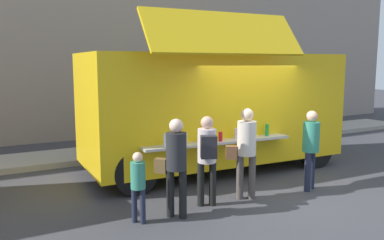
% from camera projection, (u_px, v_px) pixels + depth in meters
% --- Properties ---
extents(ground_plane, '(60.00, 60.00, 0.00)m').
position_uv_depth(ground_plane, '(277.00, 192.00, 7.98)').
color(ground_plane, '#38383D').
extents(curb_strip, '(28.00, 1.60, 0.15)m').
position_uv_depth(curb_strip, '(24.00, 162.00, 10.09)').
color(curb_strip, '#9E998E').
rests_on(curb_strip, ground).
extents(food_truck_main, '(6.14, 3.21, 3.57)m').
position_uv_depth(food_truck_main, '(214.00, 107.00, 9.51)').
color(food_truck_main, yellow).
rests_on(food_truck_main, ground).
extents(trash_bin, '(0.60, 0.60, 1.02)m').
position_uv_depth(trash_bin, '(266.00, 125.00, 13.34)').
color(trash_bin, '#2F5D3A').
rests_on(trash_bin, ground).
extents(customer_front_ordering, '(0.54, 0.43, 1.72)m').
position_uv_depth(customer_front_ordering, '(246.00, 146.00, 7.42)').
color(customer_front_ordering, '#4C4440').
rests_on(customer_front_ordering, ground).
extents(customer_mid_with_backpack, '(0.43, 0.53, 1.63)m').
position_uv_depth(customer_mid_with_backpack, '(207.00, 152.00, 7.02)').
color(customer_mid_with_backpack, black).
rests_on(customer_mid_with_backpack, ground).
extents(customer_rear_waiting, '(0.48, 0.48, 1.66)m').
position_uv_depth(customer_rear_waiting, '(175.00, 160.00, 6.51)').
color(customer_rear_waiting, black).
rests_on(customer_rear_waiting, ground).
extents(customer_extra_browsing, '(0.33, 0.33, 1.62)m').
position_uv_depth(customer_extra_browsing, '(311.00, 143.00, 7.95)').
color(customer_extra_browsing, '#1D2236').
rests_on(customer_extra_browsing, ground).
extents(child_near_queue, '(0.24, 0.24, 1.16)m').
position_uv_depth(child_near_queue, '(138.00, 181.00, 6.32)').
color(child_near_queue, '#1E2336').
rests_on(child_near_queue, ground).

